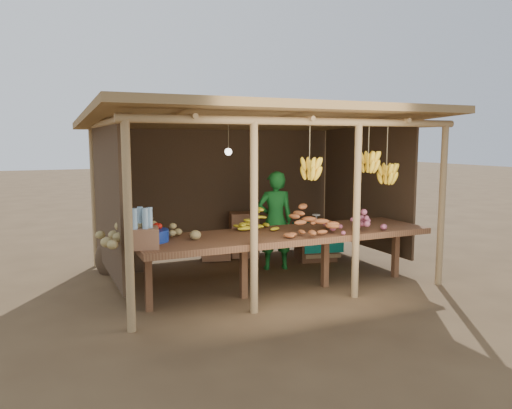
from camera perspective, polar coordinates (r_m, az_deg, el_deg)
name	(u,v)px	position (r m, az deg, el deg)	size (l,w,h in m)	color
ground	(256,274)	(7.49, 0.00, -7.99)	(60.00, 60.00, 0.00)	brown
stall_structure	(259,145)	(7.27, 0.40, 6.84)	(4.70, 3.50, 2.43)	#A78456
counter	(286,237)	(6.49, 3.45, -3.70)	(3.90, 1.05, 0.80)	brown
potato_heap	(148,227)	(5.92, -12.20, -2.51)	(1.11, 0.66, 0.37)	#9F8B52
sweet_potato_heap	(313,220)	(6.34, 6.58, -1.82)	(0.87, 0.52, 0.35)	#A4562A
onion_heap	(356,218)	(6.65, 11.32, -1.48)	(0.78, 0.47, 0.36)	#A24F66
banana_pile	(257,218)	(6.56, 0.09, -1.51)	(0.53, 0.32, 0.34)	yellow
tomato_basin	(152,234)	(5.99, -11.85, -3.35)	(0.40, 0.40, 0.21)	navy
bottle_box	(142,233)	(5.63, -12.94, -3.15)	(0.40, 0.34, 0.46)	brown
vendor	(275,220)	(7.66, 2.20, -1.84)	(0.55, 0.36, 1.52)	#176823
tarp_crate	(315,240)	(8.39, 6.81, -4.10)	(0.77, 0.70, 0.79)	brown
carton_stack	(235,239)	(8.43, -2.45, -3.95)	(1.07, 0.49, 0.75)	brown
burlap_sacks	(124,254)	(7.86, -14.81, -5.51)	(0.86, 0.45, 0.61)	#463320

